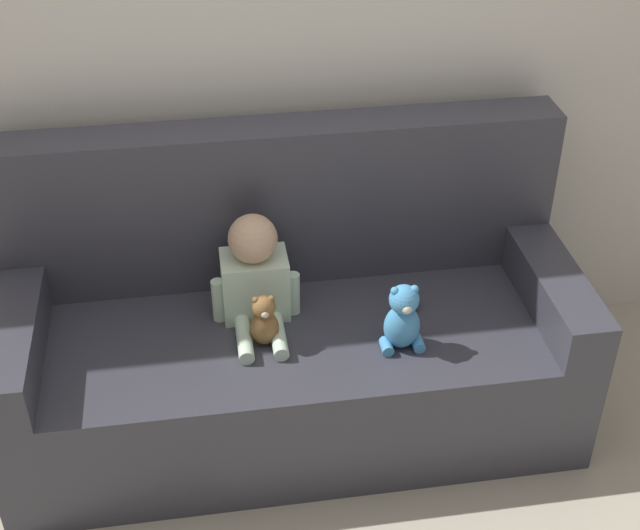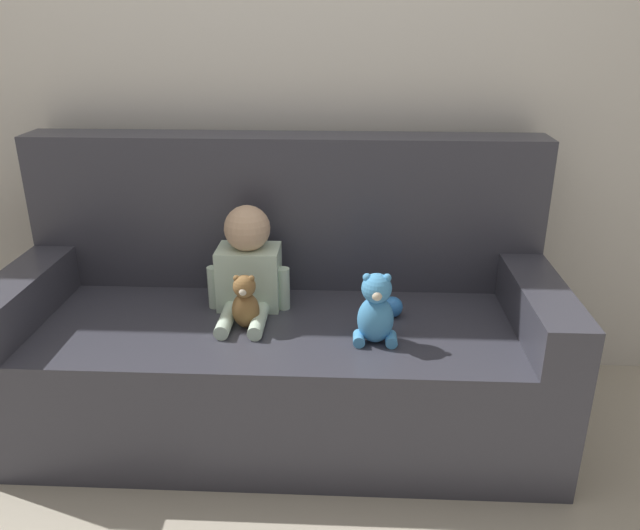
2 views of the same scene
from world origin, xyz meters
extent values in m
plane|color=#B7AD99|center=(0.00, 0.00, 0.00)|extent=(12.00, 12.00, 0.00)
cube|color=silver|center=(0.00, 0.49, 1.30)|extent=(8.00, 0.05, 2.60)
cube|color=#383842|center=(0.00, 0.00, 0.22)|extent=(1.94, 0.80, 0.44)
cube|color=#383842|center=(0.00, 0.31, 0.73)|extent=(1.94, 0.18, 0.58)
cube|color=#383842|center=(-0.89, 0.00, 0.53)|extent=(0.16, 0.80, 0.16)
cube|color=#383842|center=(0.89, 0.00, 0.53)|extent=(0.16, 0.80, 0.16)
cube|color=silver|center=(-0.11, 0.08, 0.55)|extent=(0.22, 0.16, 0.22)
sphere|color=tan|center=(-0.11, 0.08, 0.74)|extent=(0.16, 0.16, 0.16)
cylinder|color=silver|center=(-0.17, -0.10, 0.47)|extent=(0.05, 0.20, 0.05)
cylinder|color=silver|center=(-0.06, -0.10, 0.47)|extent=(0.05, 0.20, 0.05)
cylinder|color=silver|center=(-0.24, 0.06, 0.52)|extent=(0.05, 0.05, 0.16)
cylinder|color=silver|center=(0.01, 0.06, 0.52)|extent=(0.05, 0.05, 0.16)
ellipsoid|color=olive|center=(-0.10, -0.09, 0.51)|extent=(0.09, 0.08, 0.13)
sphere|color=olive|center=(-0.10, -0.10, 0.60)|extent=(0.08, 0.08, 0.08)
sphere|color=olive|center=(-0.13, -0.10, 0.63)|extent=(0.02, 0.02, 0.02)
sphere|color=olive|center=(-0.08, -0.10, 0.63)|extent=(0.02, 0.02, 0.02)
sphere|color=beige|center=(-0.10, -0.13, 0.59)|extent=(0.03, 0.03, 0.03)
ellipsoid|color=#4C9EDB|center=(0.33, -0.17, 0.52)|extent=(0.12, 0.10, 0.16)
sphere|color=#4C9EDB|center=(0.33, -0.18, 0.64)|extent=(0.10, 0.10, 0.10)
sphere|color=#4C9EDB|center=(0.30, -0.18, 0.67)|extent=(0.03, 0.03, 0.03)
sphere|color=#4C9EDB|center=(0.37, -0.18, 0.67)|extent=(0.03, 0.03, 0.03)
sphere|color=beige|center=(0.33, -0.22, 0.63)|extent=(0.03, 0.03, 0.03)
cylinder|color=#4C9EDB|center=(0.28, -0.20, 0.46)|extent=(0.04, 0.06, 0.04)
cylinder|color=#4C9EDB|center=(0.39, -0.20, 0.46)|extent=(0.04, 0.06, 0.04)
sphere|color=#337FDB|center=(0.40, 0.01, 0.48)|extent=(0.07, 0.07, 0.07)
camera|label=1|loc=(-0.27, -2.34, 2.32)|focal=50.00mm
camera|label=2|loc=(0.24, -1.98, 1.44)|focal=35.00mm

